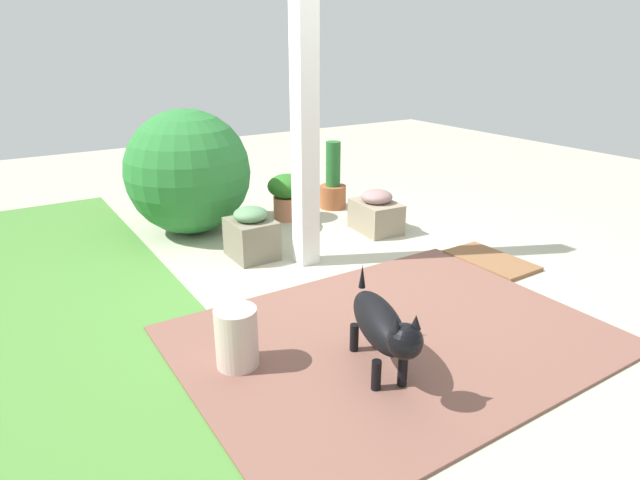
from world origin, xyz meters
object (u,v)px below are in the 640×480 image
terracotta_pot_broad (287,193)px  ceramic_urn (237,339)px  terracotta_pot_tall (333,185)px  dog (382,326)px  stone_planter_mid (251,234)px  round_shrub (188,172)px  porch_pillar (305,98)px  stone_planter_nearest (376,213)px  doormat (491,260)px

terracotta_pot_broad → ceramic_urn: (-2.08, 1.47, -0.08)m
terracotta_pot_tall → dog: size_ratio=0.95×
dog → ceramic_urn: 0.76m
stone_planter_mid → dog: dog is taller
stone_planter_mid → round_shrub: size_ratio=0.38×
porch_pillar → ceramic_urn: (-1.05, 1.06, -1.08)m
terracotta_pot_tall → terracotta_pot_broad: bearing=96.8°
stone_planter_nearest → round_shrub: bearing=57.4°
stone_planter_mid → ceramic_urn: (-1.37, 0.75, -0.02)m
terracotta_pot_tall → doormat: terracotta_pot_tall is taller
terracotta_pot_broad → terracotta_pot_tall: (0.07, -0.57, -0.01)m
stone_planter_nearest → stone_planter_mid: 1.22m
stone_planter_mid → round_shrub: 0.95m
stone_planter_mid → terracotta_pot_broad: terracotta_pot_broad is taller
porch_pillar → dog: porch_pillar is taller
porch_pillar → round_shrub: porch_pillar is taller
terracotta_pot_tall → ceramic_urn: 2.96m
stone_planter_nearest → porch_pillar: bearing=107.2°
porch_pillar → stone_planter_nearest: porch_pillar is taller
stone_planter_nearest → doormat: stone_planter_nearest is taller
stone_planter_mid → terracotta_pot_tall: 1.51m
ceramic_urn → doormat: size_ratio=0.51×
terracotta_pot_broad → ceramic_urn: 2.55m
porch_pillar → stone_planter_mid: porch_pillar is taller
dog → stone_planter_nearest: bearing=-37.5°
terracotta_pot_tall → ceramic_urn: bearing=136.4°
round_shrub → terracotta_pot_tall: bearing=-93.3°
round_shrub → terracotta_pot_broad: 0.96m
porch_pillar → ceramic_urn: bearing=134.8°
stone_planter_mid → terracotta_pot_tall: bearing=-59.2°
stone_planter_nearest → ceramic_urn: bearing=124.1°
round_shrub → terracotta_pot_broad: round_shrub is taller
terracotta_pot_broad → dog: 2.69m
round_shrub → dog: size_ratio=1.51×
terracotta_pot_broad → doormat: (-1.81, -0.80, -0.24)m
round_shrub → porch_pillar: bearing=-157.3°
stone_planter_mid → round_shrub: round_shrub is taller
terracotta_pot_broad → doormat: terracotta_pot_broad is taller
stone_planter_mid → ceramic_urn: 1.56m
dog → stone_planter_mid: bearing=-4.9°
terracotta_pot_broad → ceramic_urn: bearing=144.7°
stone_planter_nearest → terracotta_pot_broad: terracotta_pot_broad is taller
porch_pillar → doormat: (-0.79, -1.22, -1.24)m
ceramic_urn → stone_planter_mid: bearing=-28.6°
stone_planter_nearest → terracotta_pot_tall: bearing=-5.3°
porch_pillar → doormat: porch_pillar is taller
dog → ceramic_urn: size_ratio=2.09×
stone_planter_nearest → dog: bearing=142.5°
stone_planter_nearest → round_shrub: (0.90, 1.40, 0.37)m
round_shrub → ceramic_urn: size_ratio=3.16×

